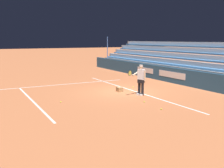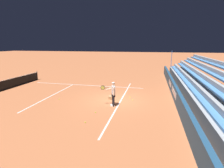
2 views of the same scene
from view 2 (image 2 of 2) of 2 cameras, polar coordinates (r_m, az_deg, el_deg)
name	(u,v)px [view 2 (image 2 of 2)]	position (r m, az deg, el deg)	size (l,w,h in m)	color
ground_plane	(115,100)	(13.91, 0.95, -5.12)	(160.00, 160.00, 0.00)	#B7663D
court_baseline_white	(121,100)	(13.82, 2.99, -5.25)	(12.00, 0.10, 0.01)	white
court_sideline_white	(86,85)	(18.83, -8.39, -0.39)	(0.10, 12.00, 0.01)	white
court_service_line_white	(53,95)	(15.93, -18.82, -3.45)	(8.22, 0.10, 0.01)	white
back_wall_sponsor_board	(177,97)	(13.61, 20.50, -3.95)	(27.78, 0.25, 1.10)	navy
bleacher_stand	(211,96)	(14.04, 29.63, -3.46)	(26.39, 3.20, 3.40)	#9EA3A8
tennis_player	(113,94)	(12.29, 0.31, -3.22)	(0.58, 1.07, 1.71)	black
ball_box_cardboard	(111,97)	(14.01, -0.38, -4.42)	(0.40, 0.30, 0.26)	#A87F51
tennis_ball_toward_net	(96,112)	(11.40, -5.39, -9.21)	(0.07, 0.07, 0.07)	#CCE533
tennis_ball_far_left	(59,99)	(14.52, -16.89, -4.77)	(0.07, 0.07, 0.07)	#CCE533
tennis_ball_stray_back	(85,122)	(10.15, -8.75, -12.23)	(0.07, 0.07, 0.07)	#CCE533
tennis_ball_near_player	(133,100)	(13.84, 6.78, -5.16)	(0.07, 0.07, 0.07)	#CCE533
tennis_ball_by_box	(130,97)	(14.49, 5.93, -4.29)	(0.07, 0.07, 0.07)	#CCE533
tennis_net	(0,86)	(19.17, -32.80, -0.62)	(11.09, 0.09, 1.07)	#33383D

